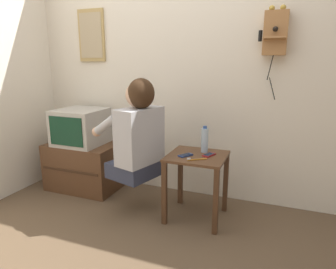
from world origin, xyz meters
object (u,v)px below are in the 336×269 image
cell_phone_spare (209,155)px  framed_picture (91,36)px  television (81,127)px  water_bottle (205,140)px  wall_phone_antique (275,33)px  toothbrush (196,159)px  cell_phone_held (185,155)px  person (137,132)px

cell_phone_spare → framed_picture: bearing=-177.5°
television → cell_phone_spare: size_ratio=3.46×
cell_phone_spare → water_bottle: 0.14m
water_bottle → wall_phone_antique: bearing=33.2°
cell_phone_spare → toothbrush: (-0.07, -0.16, 0.00)m
framed_picture → cell_phone_held: framed_picture is taller
wall_phone_antique → water_bottle: size_ratio=3.31×
television → framed_picture: (-0.01, 0.30, 0.93)m
person → wall_phone_antique: size_ratio=1.14×
cell_phone_held → cell_phone_spare: size_ratio=1.00×
water_bottle → person: bearing=-160.7°
water_bottle → toothbrush: bearing=-92.5°
wall_phone_antique → television: bearing=-172.2°
wall_phone_antique → cell_phone_held: (-0.62, -0.49, -1.00)m
person → cell_phone_spare: size_ratio=6.43×
framed_picture → cell_phone_held: bearing=-23.2°
cell_phone_held → water_bottle: water_bottle is taller
cell_phone_held → water_bottle: bearing=84.4°
wall_phone_antique → framed_picture: (-1.85, 0.04, 0.03)m
framed_picture → wall_phone_antique: bearing=-1.4°
cell_phone_held → water_bottle: (0.12, 0.16, 0.10)m
person → wall_phone_antique: bearing=-47.2°
person → water_bottle: size_ratio=3.78×
cell_phone_spare → wall_phone_antique: bearing=63.1°
framed_picture → cell_phone_held: size_ratio=3.89×
wall_phone_antique → cell_phone_held: size_ratio=5.63×
television → cell_phone_spare: television is taller
cell_phone_held → cell_phone_spare: bearing=55.1°
wall_phone_antique → water_bottle: bearing=-146.8°
cell_phone_held → water_bottle: 0.23m
framed_picture → water_bottle: size_ratio=2.29×
television → framed_picture: bearing=91.6°
person → framed_picture: bearing=71.7°
cell_phone_spare → television: bearing=-166.1°
wall_phone_antique → cell_phone_spare: 1.16m
person → wall_phone_antique: 1.43m
wall_phone_antique → toothbrush: size_ratio=5.45×
framed_picture → cell_phone_spare: 1.81m
person → cell_phone_held: bearing=-69.4°
wall_phone_antique → toothbrush: bearing=-131.9°
wall_phone_antique → cell_phone_spare: (-0.43, -0.41, -1.00)m
wall_phone_antique → framed_picture: bearing=178.6°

